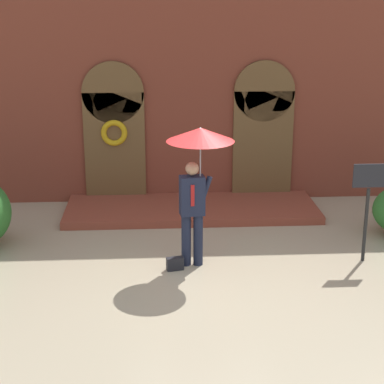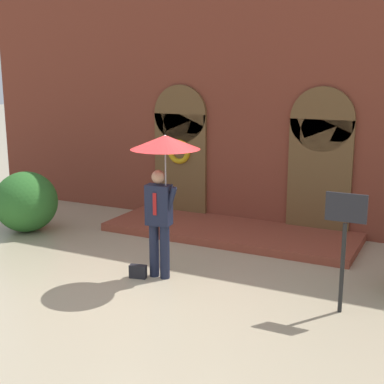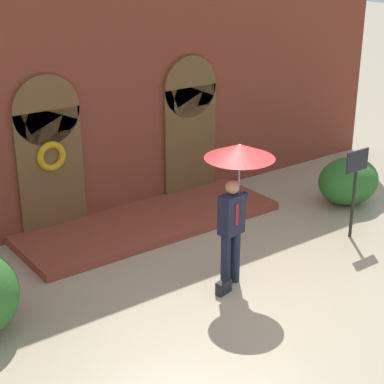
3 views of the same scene
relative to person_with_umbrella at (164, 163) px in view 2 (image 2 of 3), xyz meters
The scene contains 6 objects.
ground_plane 1.96m from the person_with_umbrella, 83.21° to the right, with size 80.00×80.00×0.00m, color tan.
building_facade 3.82m from the person_with_umbrella, 89.27° to the left, with size 14.00×2.30×5.60m.
person_with_umbrella is the anchor object (origin of this frame).
handbag 1.86m from the person_with_umbrella, 153.17° to the right, with size 0.28×0.12×0.22m, color black.
sign_post 2.94m from the person_with_umbrella, ahead, with size 0.56×0.06×1.72m.
shrub_left 4.27m from the person_with_umbrella, 165.38° to the left, with size 1.31×1.33×1.28m, color #2D6B28.
Camera 2 is at (4.06, -6.80, 3.31)m, focal length 50.00 mm.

